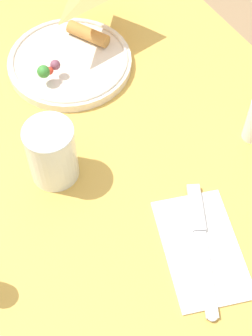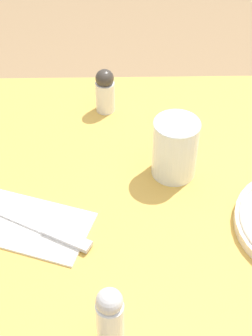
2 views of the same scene
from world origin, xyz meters
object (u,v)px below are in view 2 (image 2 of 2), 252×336
Objects in this scene: butter_knife at (37,226)px; pepper_shaker at (105,91)px; dining_table at (218,249)px; milk_glass at (175,150)px; napkin_folded at (32,226)px; salt_shaker at (110,318)px.

butter_knife is 0.32m from pepper_shaker.
butter_knife is (0.29, 0.05, 0.12)m from dining_table.
napkin_folded is at bearing 27.48° from milk_glass.
milk_glass reaches higher than butter_knife.
napkin_folded is (0.30, 0.04, 0.12)m from dining_table.
salt_shaker reaches higher than pepper_shaker.
napkin_folded reaches higher than dining_table.
salt_shaker is (-0.11, 0.18, 0.05)m from butter_knife.
dining_table is 10.78× the size of salt_shaker.
salt_shaker is at bearing 51.60° from dining_table.
pepper_shaker is (0.01, -0.48, -0.01)m from salt_shaker.
salt_shaker is (-0.12, 0.19, 0.05)m from napkin_folded.
napkin_folded is at bearing 69.66° from pepper_shaker.
pepper_shaker reaches higher than butter_knife.
butter_knife is at bearing 29.54° from milk_glass.
butter_knife is 1.80× the size of salt_shaker.
napkin_folded is (0.22, 0.12, -0.05)m from milk_glass.
dining_table is 5.75× the size of napkin_folded.
pepper_shaker is (0.19, -0.25, 0.16)m from dining_table.
napkin_folded is 1.04× the size of butter_knife.
napkin_folded is at bearing 7.59° from dining_table.
pepper_shaker is (-0.11, -0.29, 0.04)m from napkin_folded.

